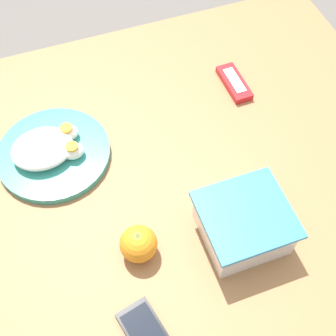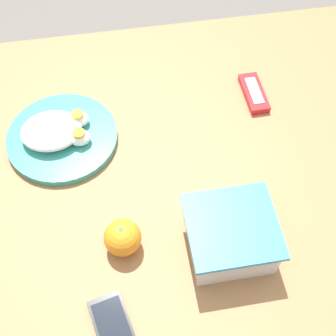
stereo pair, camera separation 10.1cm
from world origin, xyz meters
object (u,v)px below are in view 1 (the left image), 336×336
at_px(rice_plate, 51,151).
at_px(candy_bar, 234,83).
at_px(orange_fruit, 139,244).
at_px(food_container, 243,225).
at_px(cell_phone, 148,336).

xyz_separation_m(rice_plate, candy_bar, (-0.48, -0.06, -0.01)).
xyz_separation_m(orange_fruit, candy_bar, (-0.37, -0.35, -0.03)).
xyz_separation_m(food_container, orange_fruit, (0.21, -0.03, -0.00)).
height_order(orange_fruit, cell_phone, orange_fruit).
bearing_deg(cell_phone, rice_plate, -80.26).
bearing_deg(rice_plate, candy_bar, -172.76).
distance_m(candy_bar, cell_phone, 0.65).
bearing_deg(food_container, rice_plate, -45.09).
height_order(rice_plate, candy_bar, rice_plate).
distance_m(food_container, orange_fruit, 0.21).
xyz_separation_m(food_container, rice_plate, (0.32, -0.32, -0.02)).
relative_size(food_container, cell_phone, 1.21).
height_order(orange_fruit, candy_bar, orange_fruit).
distance_m(orange_fruit, cell_phone, 0.17).
distance_m(food_container, candy_bar, 0.42).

